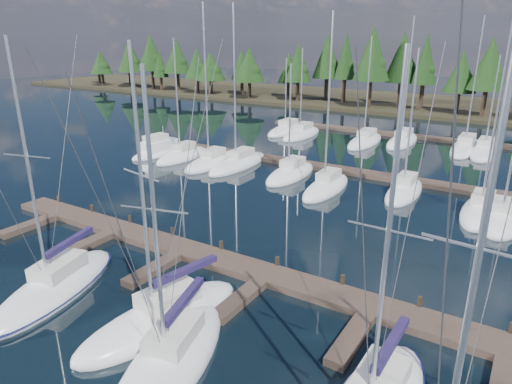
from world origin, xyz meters
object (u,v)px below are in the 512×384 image
Objects in this scene: front_sailboat_3 at (171,360)px; motor_yacht_left at (159,151)px; front_sailboat_2 at (162,318)px; main_dock at (263,280)px; front_sailboat_1 at (56,287)px.

front_sailboat_3 is 36.07m from motor_yacht_left.
motor_yacht_left is at bearing 134.10° from front_sailboat_3.
front_sailboat_3 is at bearing -45.90° from motor_yacht_left.
main_dock is at bearing 69.51° from front_sailboat_2.
front_sailboat_2 reaches higher than motor_yacht_left.
main_dock is at bearing 36.35° from front_sailboat_1.
front_sailboat_3 reaches higher than main_dock.
front_sailboat_1 reaches higher than motor_yacht_left.
front_sailboat_1 is at bearing 173.29° from front_sailboat_3.
front_sailboat_2 is at bearing 7.41° from front_sailboat_1.
front_sailboat_1 reaches higher than front_sailboat_3.
front_sailboat_1 is at bearing -143.65° from main_dock.
front_sailboat_2 is 33.04m from motor_yacht_left.
front_sailboat_1 is 6.86m from front_sailboat_2.
front_sailboat_1 is 1.01× the size of front_sailboat_2.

